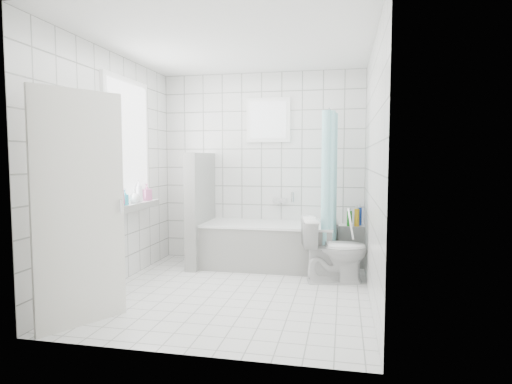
# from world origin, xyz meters

# --- Properties ---
(ground) EXTENTS (3.00, 3.00, 0.00)m
(ground) POSITION_xyz_m (0.00, 0.00, 0.00)
(ground) COLOR white
(ground) RESTS_ON ground
(ceiling) EXTENTS (3.00, 3.00, 0.00)m
(ceiling) POSITION_xyz_m (0.00, 0.00, 2.60)
(ceiling) COLOR white
(ceiling) RESTS_ON ground
(wall_back) EXTENTS (2.80, 0.02, 2.60)m
(wall_back) POSITION_xyz_m (0.00, 1.50, 1.30)
(wall_back) COLOR white
(wall_back) RESTS_ON ground
(wall_front) EXTENTS (2.80, 0.02, 2.60)m
(wall_front) POSITION_xyz_m (0.00, -1.50, 1.30)
(wall_front) COLOR white
(wall_front) RESTS_ON ground
(wall_left) EXTENTS (0.02, 3.00, 2.60)m
(wall_left) POSITION_xyz_m (-1.40, 0.00, 1.30)
(wall_left) COLOR white
(wall_left) RESTS_ON ground
(wall_right) EXTENTS (0.02, 3.00, 2.60)m
(wall_right) POSITION_xyz_m (1.40, 0.00, 1.30)
(wall_right) COLOR white
(wall_right) RESTS_ON ground
(window_left) EXTENTS (0.01, 0.90, 1.40)m
(window_left) POSITION_xyz_m (-1.35, 0.30, 1.60)
(window_left) COLOR white
(window_left) RESTS_ON wall_left
(window_back) EXTENTS (0.50, 0.01, 0.50)m
(window_back) POSITION_xyz_m (0.10, 1.46, 1.95)
(window_back) COLOR white
(window_back) RESTS_ON wall_back
(window_sill) EXTENTS (0.18, 1.02, 0.08)m
(window_sill) POSITION_xyz_m (-1.31, 0.30, 0.86)
(window_sill) COLOR white
(window_sill) RESTS_ON wall_left
(door) EXTENTS (0.43, 0.71, 2.00)m
(door) POSITION_xyz_m (-1.05, -1.13, 1.00)
(door) COLOR silver
(door) RESTS_ON ground
(bathtub) EXTENTS (1.69, 0.77, 0.58)m
(bathtub) POSITION_xyz_m (0.16, 1.12, 0.29)
(bathtub) COLOR white
(bathtub) RESTS_ON ground
(partition_wall) EXTENTS (0.15, 0.85, 1.50)m
(partition_wall) POSITION_xyz_m (-0.75, 1.07, 0.75)
(partition_wall) COLOR white
(partition_wall) RESTS_ON ground
(tiled_ledge) EXTENTS (0.40, 0.24, 0.55)m
(tiled_ledge) POSITION_xyz_m (1.27, 1.38, 0.28)
(tiled_ledge) COLOR white
(tiled_ledge) RESTS_ON ground
(toilet) EXTENTS (0.81, 0.56, 0.75)m
(toilet) POSITION_xyz_m (1.03, 0.61, 0.38)
(toilet) COLOR white
(toilet) RESTS_ON ground
(curtain_rod) EXTENTS (0.02, 0.80, 0.02)m
(curtain_rod) POSITION_xyz_m (0.95, 1.10, 2.00)
(curtain_rod) COLOR silver
(curtain_rod) RESTS_ON wall_back
(shower_curtain) EXTENTS (0.14, 0.48, 1.78)m
(shower_curtain) POSITION_xyz_m (0.95, 0.97, 1.10)
(shower_curtain) COLOR #49D3D6
(shower_curtain) RESTS_ON curtain_rod
(tub_faucet) EXTENTS (0.18, 0.06, 0.06)m
(tub_faucet) POSITION_xyz_m (0.26, 1.46, 0.85)
(tub_faucet) COLOR silver
(tub_faucet) RESTS_ON wall_back
(sill_bottles) EXTENTS (0.18, 0.81, 0.31)m
(sill_bottles) POSITION_xyz_m (-1.30, 0.24, 1.02)
(sill_bottles) COLOR #CB4F7A
(sill_bottles) RESTS_ON window_sill
(ledge_bottles) EXTENTS (0.19, 0.17, 0.23)m
(ledge_bottles) POSITION_xyz_m (1.28, 1.34, 0.66)
(ledge_bottles) COLOR #F0AD19
(ledge_bottles) RESTS_ON tiled_ledge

